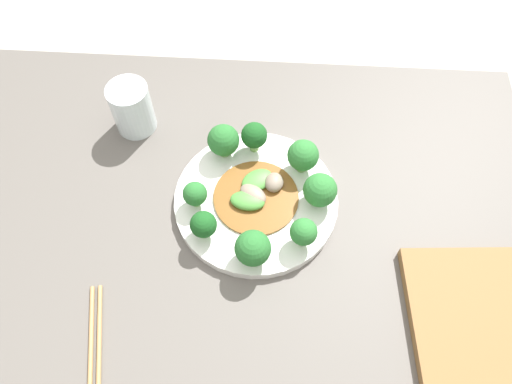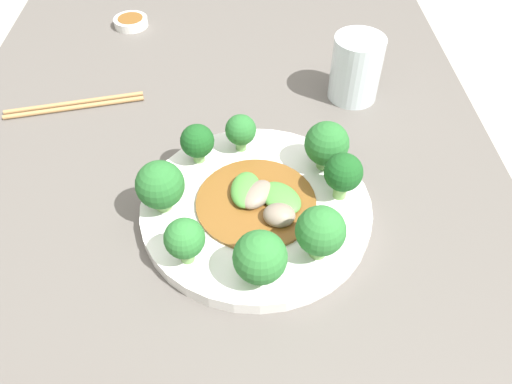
{
  "view_description": "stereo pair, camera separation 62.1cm",
  "coord_description": "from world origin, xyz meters",
  "views": [
    {
      "loc": [
        0.07,
        -0.37,
        1.45
      ],
      "look_at": [
        0.04,
        0.05,
        0.74
      ],
      "focal_mm": 35.0,
      "sensor_mm": 36.0,
      "label": 1
    },
    {
      "loc": [
        0.44,
        0.04,
        1.17
      ],
      "look_at": [
        0.04,
        0.05,
        0.74
      ],
      "focal_mm": 35.0,
      "sensor_mm": 36.0,
      "label": 2
    }
  ],
  "objects": [
    {
      "name": "drinking_glass",
      "position": [
        -0.2,
        0.21,
        0.75
      ],
      "size": [
        0.07,
        0.07,
        0.1
      ],
      "color": "silver",
      "rests_on": "table"
    },
    {
      "name": "chopsticks",
      "position": [
        -0.18,
        -0.22,
        0.7
      ],
      "size": [
        0.06,
        0.21,
        0.01
      ],
      "color": "#AD7F4C",
      "rests_on": "table"
    },
    {
      "name": "broccoli_east",
      "position": [
        0.14,
        0.05,
        0.75
      ],
      "size": [
        0.06,
        0.06,
        0.06
      ],
      "color": "#70A356",
      "rests_on": "plate"
    },
    {
      "name": "sauce_dish",
      "position": [
        -0.42,
        -0.17,
        0.71
      ],
      "size": [
        0.06,
        0.06,
        0.02
      ],
      "color": "white",
      "rests_on": "table"
    },
    {
      "name": "broccoli_southwest",
      "position": [
        -0.04,
        -0.02,
        0.75
      ],
      "size": [
        0.04,
        0.04,
        0.05
      ],
      "color": "#7AAD5B",
      "rests_on": "plate"
    },
    {
      "name": "broccoli_northeast",
      "position": [
        0.12,
        0.12,
        0.76
      ],
      "size": [
        0.05,
        0.05,
        0.07
      ],
      "color": "#70A356",
      "rests_on": "plate"
    },
    {
      "name": "plate",
      "position": [
        0.04,
        0.05,
        0.71
      ],
      "size": [
        0.28,
        0.28,
        0.02
      ],
      "color": "white",
      "rests_on": "table"
    },
    {
      "name": "broccoli_west",
      "position": [
        -0.06,
        0.03,
        0.75
      ],
      "size": [
        0.04,
        0.04,
        0.05
      ],
      "color": "#70A356",
      "rests_on": "plate"
    },
    {
      "name": "broccoli_south",
      "position": [
        0.04,
        -0.06,
        0.75
      ],
      "size": [
        0.06,
        0.06,
        0.07
      ],
      "color": "#89B76B",
      "rests_on": "plate"
    },
    {
      "name": "stirfry_center",
      "position": [
        0.04,
        0.06,
        0.72
      ],
      "size": [
        0.14,
        0.14,
        0.02
      ],
      "color": "brown",
      "rests_on": "plate"
    },
    {
      "name": "broccoli_northwest",
      "position": [
        -0.02,
        0.14,
        0.76
      ],
      "size": [
        0.06,
        0.06,
        0.07
      ],
      "color": "#70A356",
      "rests_on": "plate"
    },
    {
      "name": "broccoli_southeast",
      "position": [
        0.12,
        -0.03,
        0.75
      ],
      "size": [
        0.04,
        0.04,
        0.06
      ],
      "color": "#70A356",
      "rests_on": "plate"
    },
    {
      "name": "broccoli_north",
      "position": [
        0.03,
        0.15,
        0.76
      ],
      "size": [
        0.05,
        0.05,
        0.06
      ],
      "color": "#7AAD5B",
      "rests_on": "plate"
    },
    {
      "name": "table",
      "position": [
        0.0,
        0.0,
        0.35
      ],
      "size": [
        1.07,
        0.77,
        0.7
      ],
      "color": "#5B5651",
      "rests_on": "ground_plane"
    }
  ]
}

